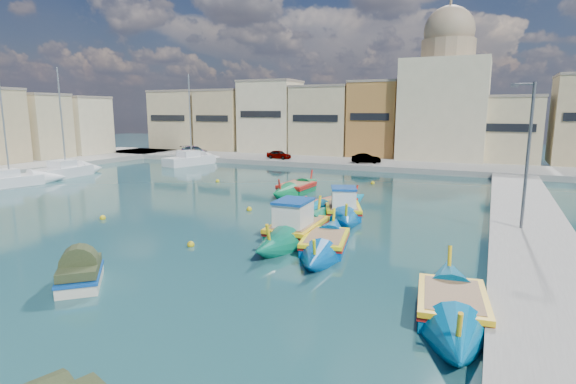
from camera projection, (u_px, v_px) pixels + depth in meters
The scene contains 18 objects.
ground at pixel (180, 228), 25.48m from camera, with size 160.00×160.00×0.00m, color #143B3E.
east_quay at pixel (542, 270), 18.10m from camera, with size 4.00×70.00×0.50m, color gray.
north_quay at pixel (347, 163), 54.08m from camera, with size 80.00×8.00×0.60m, color gray.
north_townhouses at pixel (416, 123), 57.11m from camera, with size 83.20×7.87×10.19m.
church_block at pixel (445, 95), 55.71m from camera, with size 10.00×10.00×19.10m.
quay_street_lamp at pixel (527, 155), 22.97m from camera, with size 1.18×0.16×8.00m.
parked_cars at pixel (256, 153), 57.35m from camera, with size 27.77×2.17×1.18m.
luzzu_turquoise_cabin at pixel (297, 230), 23.67m from camera, with size 2.49×10.12×3.23m.
luzzu_blue_cabin at pixel (343, 211), 28.27m from camera, with size 4.92×8.56×2.97m.
luzzu_cyan_mid at pixel (333, 205), 30.43m from camera, with size 4.13×7.84×2.27m.
luzzu_green at pixel (297, 189), 36.58m from camera, with size 2.50×8.28×2.58m.
luzzu_blue_south at pixel (325, 244), 21.60m from camera, with size 3.51×8.66×2.44m.
luzzu_cyan_south at pixel (452, 308), 14.62m from camera, with size 3.09×8.44×2.56m.
tender_near at pixel (80, 275), 17.15m from camera, with size 2.94×3.03×1.35m.
yacht_north at pixel (201, 160), 56.03m from camera, with size 4.73×9.10×11.69m.
yacht_midnorth at pixel (77, 171), 46.30m from camera, with size 2.95×8.26×11.53m.
yacht_mid at pixel (27, 180), 40.37m from camera, with size 4.14×8.45×10.29m.
mooring_buoys at pixel (265, 209), 30.13m from camera, with size 23.98×22.79×0.36m.
Camera 1 is at (15.80, -19.94, 6.62)m, focal length 28.00 mm.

